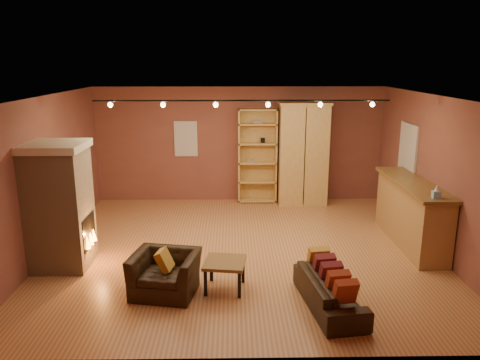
{
  "coord_description": "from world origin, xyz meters",
  "views": [
    {
      "loc": [
        -0.18,
        -8.06,
        3.4
      ],
      "look_at": [
        -0.03,
        0.2,
        1.28
      ],
      "focal_mm": 35.0,
      "sensor_mm": 36.0,
      "label": 1
    }
  ],
  "objects_px": {
    "bookcase": "(257,155)",
    "armoire": "(303,153)",
    "fireplace": "(60,206)",
    "loveseat": "(330,285)",
    "coffee_table": "(225,265)",
    "armchair": "(165,267)",
    "bar_counter": "(411,213)"
  },
  "relations": [
    {
      "from": "bookcase",
      "to": "armoire",
      "type": "bearing_deg",
      "value": -10.04
    },
    {
      "from": "fireplace",
      "to": "bookcase",
      "type": "xyz_separation_m",
      "value": [
        3.48,
        3.73,
        0.11
      ]
    },
    {
      "from": "loveseat",
      "to": "coffee_table",
      "type": "height_order",
      "value": "loveseat"
    },
    {
      "from": "bookcase",
      "to": "armoire",
      "type": "height_order",
      "value": "armoire"
    },
    {
      "from": "fireplace",
      "to": "armoire",
      "type": "relative_size",
      "value": 0.86
    },
    {
      "from": "bookcase",
      "to": "armchair",
      "type": "distance_m",
      "value": 5.08
    },
    {
      "from": "fireplace",
      "to": "armchair",
      "type": "relative_size",
      "value": 2.01
    },
    {
      "from": "fireplace",
      "to": "bookcase",
      "type": "distance_m",
      "value": 5.1
    },
    {
      "from": "bar_counter",
      "to": "armchair",
      "type": "relative_size",
      "value": 2.41
    },
    {
      "from": "bookcase",
      "to": "armoire",
      "type": "relative_size",
      "value": 0.93
    },
    {
      "from": "armchair",
      "to": "coffee_table",
      "type": "bearing_deg",
      "value": 17.2
    },
    {
      "from": "loveseat",
      "to": "coffee_table",
      "type": "distance_m",
      "value": 1.59
    },
    {
      "from": "bar_counter",
      "to": "armchair",
      "type": "xyz_separation_m",
      "value": [
        -4.39,
        -1.88,
        -0.2
      ]
    },
    {
      "from": "fireplace",
      "to": "armchair",
      "type": "xyz_separation_m",
      "value": [
        1.85,
        -1.02,
        -0.64
      ]
    },
    {
      "from": "fireplace",
      "to": "armchair",
      "type": "height_order",
      "value": "fireplace"
    },
    {
      "from": "loveseat",
      "to": "bookcase",
      "type": "bearing_deg",
      "value": 0.07
    },
    {
      "from": "fireplace",
      "to": "bar_counter",
      "type": "relative_size",
      "value": 0.83
    },
    {
      "from": "fireplace",
      "to": "armchair",
      "type": "bearing_deg",
      "value": -28.85
    },
    {
      "from": "bookcase",
      "to": "loveseat",
      "type": "bearing_deg",
      "value": -81.76
    },
    {
      "from": "armchair",
      "to": "coffee_table",
      "type": "relative_size",
      "value": 1.56
    },
    {
      "from": "fireplace",
      "to": "bookcase",
      "type": "height_order",
      "value": "bookcase"
    },
    {
      "from": "armoire",
      "to": "armchair",
      "type": "bearing_deg",
      "value": -120.76
    },
    {
      "from": "armoire",
      "to": "coffee_table",
      "type": "bearing_deg",
      "value": -112.25
    },
    {
      "from": "coffee_table",
      "to": "bookcase",
      "type": "bearing_deg",
      "value": 81.02
    },
    {
      "from": "loveseat",
      "to": "coffee_table",
      "type": "xyz_separation_m",
      "value": [
        -1.49,
        0.56,
        0.06
      ]
    },
    {
      "from": "armchair",
      "to": "coffee_table",
      "type": "distance_m",
      "value": 0.9
    },
    {
      "from": "armoire",
      "to": "loveseat",
      "type": "distance_m",
      "value": 5.1
    },
    {
      "from": "bookcase",
      "to": "armchair",
      "type": "bearing_deg",
      "value": -108.89
    },
    {
      "from": "loveseat",
      "to": "bar_counter",
      "type": "bearing_deg",
      "value": -48.83
    },
    {
      "from": "bookcase",
      "to": "loveseat",
      "type": "relative_size",
      "value": 1.41
    },
    {
      "from": "armoire",
      "to": "bar_counter",
      "type": "distance_m",
      "value": 3.22
    },
    {
      "from": "bar_counter",
      "to": "armchair",
      "type": "bearing_deg",
      "value": -156.76
    }
  ]
}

